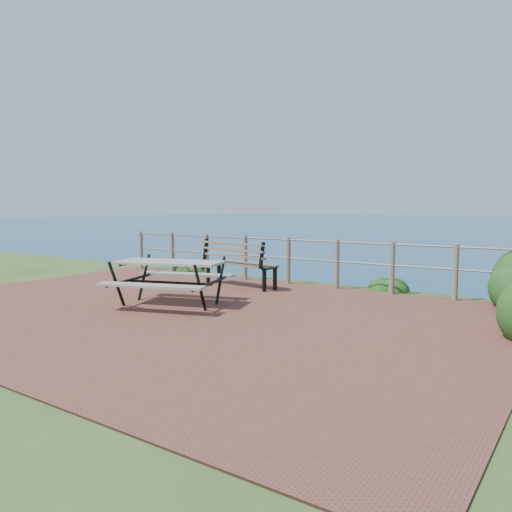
{
  "coord_description": "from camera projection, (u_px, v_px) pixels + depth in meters",
  "views": [
    {
      "loc": [
        5.52,
        -5.85,
        1.68
      ],
      "look_at": [
        0.18,
        1.86,
        0.75
      ],
      "focal_mm": 35.0,
      "sensor_mm": 36.0,
      "label": 1
    }
  ],
  "objects": [
    {
      "name": "safety_railing",
      "position": [
        288.0,
        258.0,
        10.77
      ],
      "size": [
        9.4,
        0.1,
        1.0
      ],
      "color": "#6B5B4C",
      "rests_on": "ground"
    },
    {
      "name": "shrub_lip_west",
      "position": [
        189.0,
        271.0,
        13.05
      ],
      "size": [
        0.7,
        0.7,
        0.41
      ],
      "primitive_type": "ellipsoid",
      "color": "#2E5720",
      "rests_on": "ground"
    },
    {
      "name": "park_bench",
      "position": [
        240.0,
        257.0,
        10.36
      ],
      "size": [
        1.78,
        0.64,
        0.98
      ],
      "rotation": [
        0.0,
        0.0,
        -0.12
      ],
      "color": "brown",
      "rests_on": "ground"
    },
    {
      "name": "picnic_table",
      "position": [
        170.0,
        278.0,
        8.4
      ],
      "size": [
        1.91,
        1.47,
        0.75
      ],
      "rotation": [
        0.0,
        0.0,
        0.32
      ],
      "color": "gray",
      "rests_on": "ground"
    },
    {
      "name": "ground",
      "position": [
        182.0,
        311.0,
        8.08
      ],
      "size": [
        10.0,
        7.0,
        0.12
      ],
      "primitive_type": "cube",
      "color": "brown",
      "rests_on": "ground"
    },
    {
      "name": "shrub_lip_east",
      "position": [
        388.0,
        290.0,
        10.13
      ],
      "size": [
        0.67,
        0.67,
        0.37
      ],
      "primitive_type": "ellipsoid",
      "color": "#154618",
      "rests_on": "ground"
    }
  ]
}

